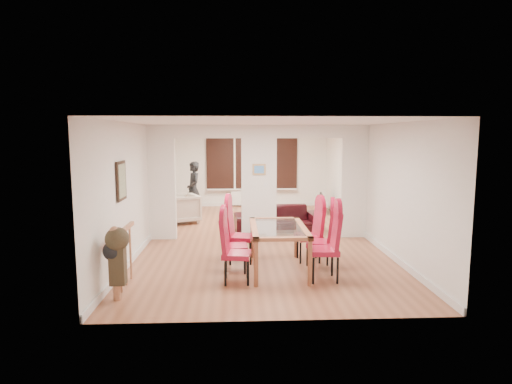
{
  "coord_description": "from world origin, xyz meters",
  "views": [
    {
      "loc": [
        -0.51,
        -9.72,
        2.37
      ],
      "look_at": [
        -0.04,
        0.6,
        0.99
      ],
      "focal_mm": 30.0,
      "sensor_mm": 36.0,
      "label": 1
    }
  ],
  "objects": [
    {
      "name": "dining_chair_lc",
      "position": [
        -0.45,
        -1.91,
        0.57
      ],
      "size": [
        0.53,
        0.53,
        1.13
      ],
      "primitive_type": null,
      "rotation": [
        0.0,
        0.0,
        -0.19
      ],
      "color": "maroon",
      "rests_on": "floor"
    },
    {
      "name": "bowl",
      "position": [
        0.31,
        2.77,
        0.24
      ],
      "size": [
        0.21,
        0.21,
        0.05
      ],
      "primitive_type": "imported",
      "color": "black",
      "rests_on": "coffee_table"
    },
    {
      "name": "shoes",
      "position": [
        -0.23,
        -0.25,
        0.05
      ],
      "size": [
        0.26,
        0.28,
        0.11
      ],
      "primitive_type": null,
      "color": "black",
      "rests_on": "floor"
    },
    {
      "name": "pendant_light",
      "position": [
        0.3,
        3.3,
        2.15
      ],
      "size": [
        0.36,
        0.36,
        0.36
      ],
      "primitive_type": "sphere",
      "color": "orange",
      "rests_on": "room_walls"
    },
    {
      "name": "person",
      "position": [
        -1.74,
        2.51,
        0.81
      ],
      "size": [
        0.69,
        0.57,
        1.62
      ],
      "primitive_type": "imported",
      "rotation": [
        0.0,
        0.0,
        -1.2
      ],
      "color": "black",
      "rests_on": "floor"
    },
    {
      "name": "sofa",
      "position": [
        0.5,
        0.69,
        0.31
      ],
      "size": [
        2.18,
        1.03,
        0.62
      ],
      "primitive_type": "imported",
      "rotation": [
        0.0,
        0.0,
        0.1
      ],
      "color": "black",
      "rests_on": "floor"
    },
    {
      "name": "armchair",
      "position": [
        -2.0,
        1.78,
        0.39
      ],
      "size": [
        1.11,
        1.12,
        0.78
      ],
      "primitive_type": "imported",
      "rotation": [
        0.0,
        0.0,
        -1.16
      ],
      "color": "#BBAC9E",
      "rests_on": "floor"
    },
    {
      "name": "pillar_photo",
      "position": [
        0.0,
        -0.1,
        1.6
      ],
      "size": [
        0.3,
        0.03,
        0.25
      ],
      "primitive_type": "cube",
      "color": "#4C8CD8",
      "rests_on": "divider_wall"
    },
    {
      "name": "divider_wall",
      "position": [
        0.0,
        0.0,
        1.3
      ],
      "size": [
        5.0,
        0.18,
        2.6
      ],
      "primitive_type": "cube",
      "color": "white",
      "rests_on": "floor"
    },
    {
      "name": "coffee_table",
      "position": [
        0.17,
        2.73,
        0.11
      ],
      "size": [
        0.97,
        0.53,
        0.21
      ],
      "primitive_type": null,
      "rotation": [
        0.0,
        0.0,
        -0.07
      ],
      "color": "black",
      "rests_on": "floor"
    },
    {
      "name": "dining_chair_lb",
      "position": [
        -0.54,
        -2.45,
        0.52
      ],
      "size": [
        0.43,
        0.43,
        1.03
      ],
      "primitive_type": null,
      "rotation": [
        0.0,
        0.0,
        0.05
      ],
      "color": "maroon",
      "rests_on": "floor"
    },
    {
      "name": "radiator",
      "position": [
        0.0,
        4.4,
        0.3
      ],
      "size": [
        1.4,
        0.08,
        0.5
      ],
      "primitive_type": "cube",
      "color": "white",
      "rests_on": "floor"
    },
    {
      "name": "television",
      "position": [
        2.0,
        3.13,
        0.29
      ],
      "size": [
        1.01,
        0.23,
        0.57
      ],
      "primitive_type": "imported",
      "rotation": [
        0.0,
        0.0,
        1.47
      ],
      "color": "black",
      "rests_on": "floor"
    },
    {
      "name": "dining_chair_ra",
      "position": [
        0.9,
        -2.98,
        0.59
      ],
      "size": [
        0.5,
        0.5,
        1.18
      ],
      "primitive_type": null,
      "rotation": [
        0.0,
        0.0,
        -0.06
      ],
      "color": "maroon",
      "rests_on": "floor"
    },
    {
      "name": "dining_chair_rc",
      "position": [
        0.84,
        -1.89,
        0.55
      ],
      "size": [
        0.51,
        0.51,
        1.1
      ],
      "primitive_type": null,
      "rotation": [
        0.0,
        0.0,
        0.17
      ],
      "color": "maroon",
      "rests_on": "floor"
    },
    {
      "name": "room_walls",
      "position": [
        0.0,
        0.0,
        1.3
      ],
      "size": [
        5.0,
        9.0,
        2.6
      ],
      "primitive_type": null,
      "color": "silver",
      "rests_on": "floor"
    },
    {
      "name": "stair_newel",
      "position": [
        -2.25,
        -3.2,
        0.55
      ],
      "size": [
        0.4,
        1.2,
        1.1
      ],
      "primitive_type": null,
      "color": "#A36A4B",
      "rests_on": "floor"
    },
    {
      "name": "bottle",
      "position": [
        0.26,
        2.7,
        0.36
      ],
      "size": [
        0.07,
        0.07,
        0.3
      ],
      "primitive_type": "cylinder",
      "color": "#143F19",
      "rests_on": "coffee_table"
    },
    {
      "name": "bay_window_blinds",
      "position": [
        0.0,
        4.44,
        1.5
      ],
      "size": [
        3.0,
        0.08,
        1.8
      ],
      "primitive_type": "cube",
      "color": "black",
      "rests_on": "room_walls"
    },
    {
      "name": "floor",
      "position": [
        0.0,
        0.0,
        0.0
      ],
      "size": [
        5.0,
        9.0,
        0.01
      ],
      "primitive_type": "cube",
      "color": "#93573B",
      "rests_on": "ground"
    },
    {
      "name": "dining_chair_la",
      "position": [
        -0.52,
        -3.02,
        0.55
      ],
      "size": [
        0.49,
        0.49,
        1.09
      ],
      "primitive_type": null,
      "rotation": [
        0.0,
        0.0,
        -0.13
      ],
      "color": "maroon",
      "rests_on": "floor"
    },
    {
      "name": "wall_poster",
      "position": [
        -2.47,
        -2.4,
        1.6
      ],
      "size": [
        0.04,
        0.52,
        0.67
      ],
      "primitive_type": "cube",
      "color": "gray",
      "rests_on": "room_walls"
    },
    {
      "name": "dining_table",
      "position": [
        0.21,
        -2.44,
        0.4
      ],
      "size": [
        0.95,
        1.69,
        0.79
      ],
      "primitive_type": null,
      "color": "brown",
      "rests_on": "floor"
    },
    {
      "name": "dining_chair_rb",
      "position": [
        0.96,
        -2.4,
        0.56
      ],
      "size": [
        0.55,
        0.55,
        1.13
      ],
      "primitive_type": null,
      "rotation": [
        0.0,
        0.0,
        -0.24
      ],
      "color": "maroon",
      "rests_on": "floor"
    }
  ]
}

